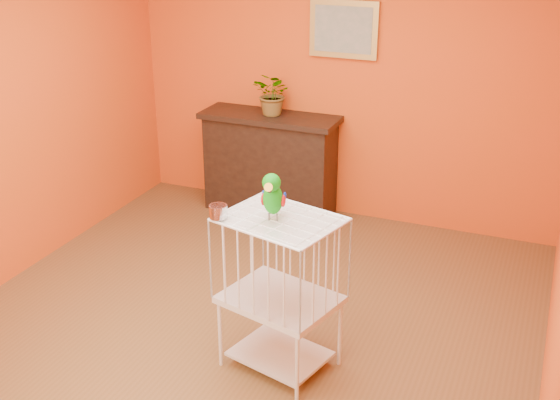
% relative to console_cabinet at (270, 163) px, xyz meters
% --- Properties ---
extents(ground, '(4.50, 4.50, 0.00)m').
position_rel_console_cabinet_xyz_m(ground, '(0.63, -2.02, -0.48)').
color(ground, brown).
rests_on(ground, ground).
extents(room_shell, '(4.50, 4.50, 4.50)m').
position_rel_console_cabinet_xyz_m(room_shell, '(0.63, -2.02, 1.10)').
color(room_shell, '#D24513').
rests_on(room_shell, ground).
extents(console_cabinet, '(1.30, 0.47, 0.96)m').
position_rel_console_cabinet_xyz_m(console_cabinet, '(0.00, 0.00, 0.00)').
color(console_cabinet, black).
rests_on(console_cabinet, ground).
extents(potted_plant, '(0.46, 0.49, 0.31)m').
position_rel_console_cabinet_xyz_m(potted_plant, '(0.04, -0.04, 0.63)').
color(potted_plant, '#26722D').
rests_on(potted_plant, console_cabinet).
extents(framed_picture, '(0.62, 0.04, 0.50)m').
position_rel_console_cabinet_xyz_m(framed_picture, '(0.63, 0.19, 1.27)').
color(framed_picture, '#B28E3F').
rests_on(framed_picture, room_shell).
extents(birdcage, '(0.78, 0.67, 1.04)m').
position_rel_console_cabinet_xyz_m(birdcage, '(1.04, -2.26, 0.06)').
color(birdcage, silver).
rests_on(birdcage, ground).
extents(feed_cup, '(0.11, 0.11, 0.08)m').
position_rel_console_cabinet_xyz_m(feed_cup, '(0.70, -2.40, 0.60)').
color(feed_cup, silver).
rests_on(feed_cup, birdcage).
extents(parrot, '(0.16, 0.28, 0.31)m').
position_rel_console_cabinet_xyz_m(parrot, '(1.01, -2.30, 0.71)').
color(parrot, '#59544C').
rests_on(parrot, birdcage).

